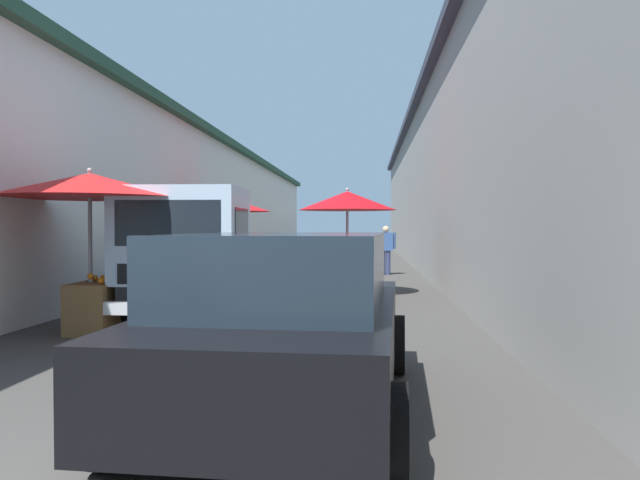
% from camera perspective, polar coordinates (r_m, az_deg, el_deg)
% --- Properties ---
extents(ground, '(90.00, 90.00, 0.00)m').
position_cam_1_polar(ground, '(16.01, -1.54, -4.12)').
color(ground, '#3D3A38').
extents(building_left_whitewash, '(49.80, 7.50, 4.66)m').
position_cam_1_polar(building_left_whitewash, '(20.04, -20.82, 3.58)').
color(building_left_whitewash, silver).
rests_on(building_left_whitewash, ground).
extents(building_right_concrete, '(49.80, 7.50, 5.76)m').
position_cam_1_polar(building_right_concrete, '(18.89, 20.55, 5.40)').
color(building_right_concrete, gray).
rests_on(building_right_concrete, ground).
extents(fruit_stall_far_left, '(2.26, 2.26, 2.36)m').
position_cam_1_polar(fruit_stall_far_left, '(16.68, -8.57, 2.23)').
color(fruit_stall_far_left, '#9E9EA3').
rests_on(fruit_stall_far_left, ground).
extents(fruit_stall_mid_lane, '(2.15, 2.15, 2.36)m').
position_cam_1_polar(fruit_stall_mid_lane, '(13.21, 2.44, 2.33)').
color(fruit_stall_mid_lane, '#9E9EA3').
rests_on(fruit_stall_mid_lane, ground).
extents(fruit_stall_near_right, '(2.65, 2.65, 2.35)m').
position_cam_1_polar(fruit_stall_near_right, '(9.18, -21.00, 3.32)').
color(fruit_stall_near_right, '#9E9EA3').
rests_on(fruit_stall_near_right, ground).
extents(hatchback_car, '(4.00, 2.09, 1.45)m').
position_cam_1_polar(hatchback_car, '(4.91, -3.15, -7.72)').
color(hatchback_car, black).
rests_on(hatchback_car, ground).
extents(delivery_truck, '(4.97, 2.08, 2.08)m').
position_cam_1_polar(delivery_truck, '(9.78, -11.81, -1.48)').
color(delivery_truck, black).
rests_on(delivery_truck, ground).
extents(vendor_by_crates, '(0.21, 0.62, 1.53)m').
position_cam_1_polar(vendor_by_crates, '(18.81, 6.29, -0.66)').
color(vendor_by_crates, navy).
rests_on(vendor_by_crates, ground).
extents(vendor_in_shade, '(0.62, 0.30, 1.57)m').
position_cam_1_polar(vendor_in_shade, '(14.59, -11.76, -1.12)').
color(vendor_in_shade, navy).
rests_on(vendor_in_shade, ground).
extents(plastic_stool, '(0.30, 0.30, 0.43)m').
position_cam_1_polar(plastic_stool, '(12.89, -5.46, -3.98)').
color(plastic_stool, red).
rests_on(plastic_stool, ground).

